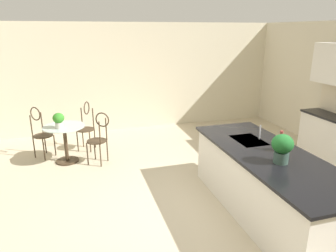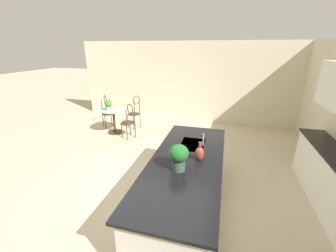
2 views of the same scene
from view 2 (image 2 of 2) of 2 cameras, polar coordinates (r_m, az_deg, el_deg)
ground_plane at (r=4.16m, az=-6.67°, el=-16.56°), size 40.00×40.00×0.00m
wall_left_window at (r=7.52m, az=5.14°, el=11.71°), size 0.12×7.80×2.70m
kitchen_island at (r=3.46m, az=4.79°, el=-15.63°), size 2.80×1.06×0.92m
bistro_table at (r=6.64m, az=-14.41°, el=1.91°), size 0.80×0.80×0.74m
chair_near_window at (r=7.20m, az=-16.18°, el=4.23°), size 0.54×0.54×1.04m
chair_by_island at (r=6.09m, az=-10.54°, el=1.77°), size 0.53×0.53×1.04m
chair_toward_desk at (r=6.93m, az=-8.97°, el=4.19°), size 0.52×0.50×1.04m
sink_faucet at (r=3.63m, az=9.49°, el=-3.67°), size 0.02×0.02×0.22m
potted_plant_on_table at (r=6.45m, az=-15.86°, el=5.53°), size 0.21×0.21×0.30m
potted_plant_counter_near at (r=2.86m, az=2.93°, el=-8.08°), size 0.27×0.27×0.38m
vase_on_counter at (r=3.18m, az=8.53°, el=-7.27°), size 0.13×0.13×0.29m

